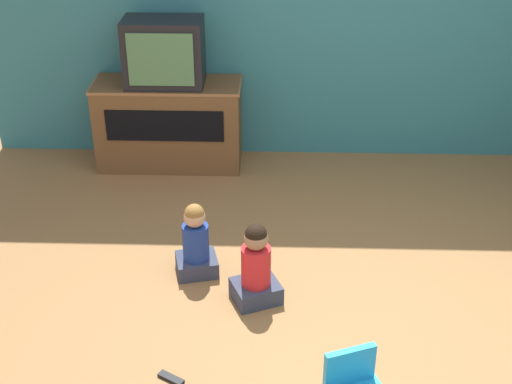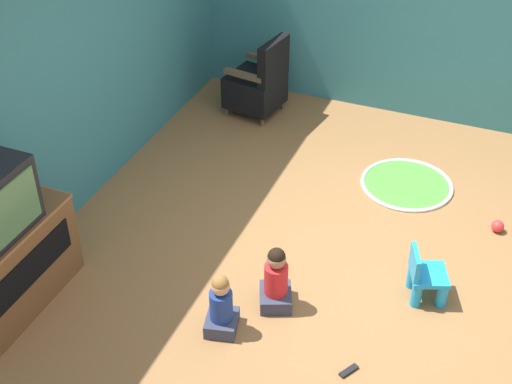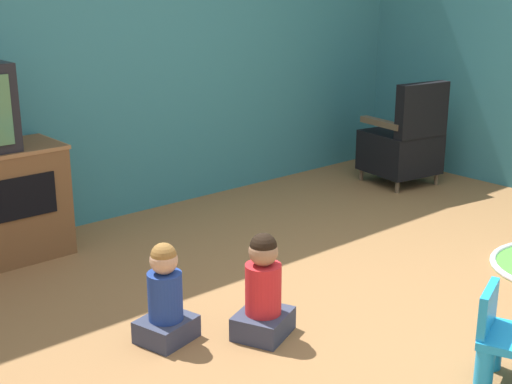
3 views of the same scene
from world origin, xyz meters
name	(u,v)px [view 3 (image 3 of 3)]	position (x,y,z in m)	size (l,w,h in m)	color
ground_plane	(412,317)	(0.00, 0.00, 0.00)	(30.00, 30.00, 0.00)	olive
wall_back	(123,23)	(-0.16, 2.49, 1.39)	(5.68, 0.12, 2.78)	teal
black_armchair	(404,144)	(1.96, 1.61, 0.35)	(0.60, 0.61, 0.88)	brown
yellow_kid_chair	(509,346)	(-0.20, -0.65, 0.18)	(0.37, 0.36, 0.43)	#1E99DB
child_watching_left	(165,299)	(-1.10, 0.64, 0.22)	(0.30, 0.28, 0.50)	#33384C
child_watching_center	(263,292)	(-0.71, 0.37, 0.23)	(0.34, 0.33, 0.54)	#33384C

